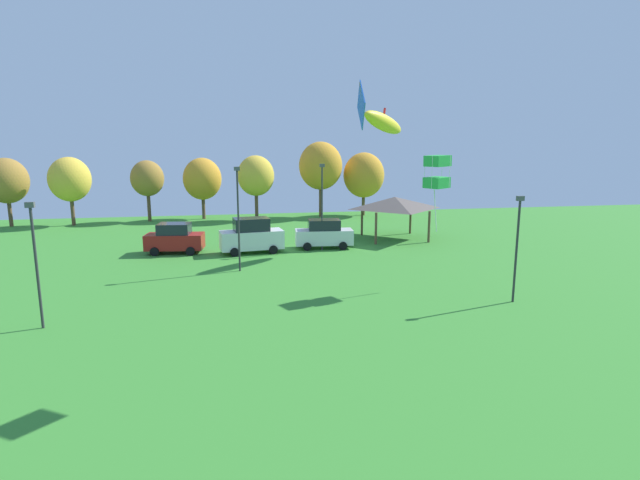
# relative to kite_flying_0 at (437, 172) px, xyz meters

# --- Properties ---
(kite_flying_0) EXTENTS (1.45, 1.44, 4.25)m
(kite_flying_0) POSITION_rel_kite_flying_0_xyz_m (0.00, 0.00, 0.00)
(kite_flying_0) COLOR green
(kite_flying_1) EXTENTS (4.67, 4.53, 2.19)m
(kite_flying_1) POSITION_rel_kite_flying_0_xyz_m (-0.08, 9.65, 3.05)
(kite_flying_1) COLOR yellow
(kite_flying_2) EXTENTS (0.21, 1.69, 1.70)m
(kite_flying_2) POSITION_rel_kite_flying_0_xyz_m (-6.69, -8.70, 2.80)
(kite_flying_2) COLOR blue
(parked_car_leftmost) EXTENTS (4.34, 2.44, 2.24)m
(parked_car_leftmost) POSITION_rel_kite_flying_0_xyz_m (-15.34, 11.72, -5.35)
(parked_car_leftmost) COLOR maroon
(parked_car_leftmost) RESTS_ON ground
(parked_car_second_from_left) EXTENTS (4.79, 2.47, 2.62)m
(parked_car_second_from_left) POSITION_rel_kite_flying_0_xyz_m (-9.72, 10.80, -5.18)
(parked_car_second_from_left) COLOR silver
(parked_car_second_from_left) RESTS_ON ground
(parked_car_third_from_left) EXTENTS (4.55, 2.21, 2.25)m
(parked_car_third_from_left) POSITION_rel_kite_flying_0_xyz_m (-4.10, 11.50, -5.34)
(parked_car_third_from_left) COLOR silver
(parked_car_third_from_left) RESTS_ON ground
(park_pavilion) EXTENTS (5.88, 5.57, 3.60)m
(park_pavilion) POSITION_rel_kite_flying_0_xyz_m (2.58, 14.39, -3.38)
(park_pavilion) COLOR brown
(park_pavilion) RESTS_ON ground
(light_post_0) EXTENTS (0.36, 0.20, 6.55)m
(light_post_0) POSITION_rel_kite_flying_0_xyz_m (-4.39, 10.80, -2.78)
(light_post_0) COLOR #2D2D33
(light_post_0) RESTS_ON ground
(light_post_1) EXTENTS (0.36, 0.20, 5.44)m
(light_post_1) POSITION_rel_kite_flying_0_xyz_m (2.86, -3.61, -3.35)
(light_post_1) COLOR #2D2D33
(light_post_1) RESTS_ON ground
(light_post_2) EXTENTS (0.36, 0.20, 6.60)m
(light_post_2) POSITION_rel_kite_flying_0_xyz_m (-10.75, 5.41, -2.75)
(light_post_2) COLOR #2D2D33
(light_post_2) RESTS_ON ground
(light_post_3) EXTENTS (0.36, 0.20, 5.56)m
(light_post_3) POSITION_rel_kite_flying_0_xyz_m (-19.52, -3.29, -3.28)
(light_post_3) COLOR #2D2D33
(light_post_3) RESTS_ON ground
(treeline_tree_0) EXTENTS (4.03, 4.03, 6.72)m
(treeline_tree_0) POSITION_rel_kite_flying_0_xyz_m (-32.56, 27.54, -1.97)
(treeline_tree_0) COLOR brown
(treeline_tree_0) RESTS_ON ground
(treeline_tree_1) EXTENTS (3.99, 3.99, 6.79)m
(treeline_tree_1) POSITION_rel_kite_flying_0_xyz_m (-26.68, 27.16, -1.88)
(treeline_tree_1) COLOR brown
(treeline_tree_1) RESTS_ON ground
(treeline_tree_2) EXTENTS (3.40, 3.40, 6.38)m
(treeline_tree_2) POSITION_rel_kite_flying_0_xyz_m (-19.59, 28.71, -1.97)
(treeline_tree_2) COLOR brown
(treeline_tree_2) RESTS_ON ground
(treeline_tree_3) EXTENTS (4.08, 4.08, 6.60)m
(treeline_tree_3) POSITION_rel_kite_flying_0_xyz_m (-14.02, 29.29, -2.12)
(treeline_tree_3) COLOR brown
(treeline_tree_3) RESTS_ON ground
(treeline_tree_4) EXTENTS (3.88, 3.88, 6.86)m
(treeline_tree_4) POSITION_rel_kite_flying_0_xyz_m (-8.39, 27.48, -1.74)
(treeline_tree_4) COLOR brown
(treeline_tree_4) RESTS_ON ground
(treeline_tree_5) EXTENTS (4.78, 4.78, 8.31)m
(treeline_tree_5) POSITION_rel_kite_flying_0_xyz_m (-1.20, 28.63, -0.80)
(treeline_tree_5) COLOR brown
(treeline_tree_5) RESTS_ON ground
(treeline_tree_6) EXTENTS (4.62, 4.62, 7.12)m
(treeline_tree_6) POSITION_rel_kite_flying_0_xyz_m (3.86, 29.04, -1.89)
(treeline_tree_6) COLOR brown
(treeline_tree_6) RESTS_ON ground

